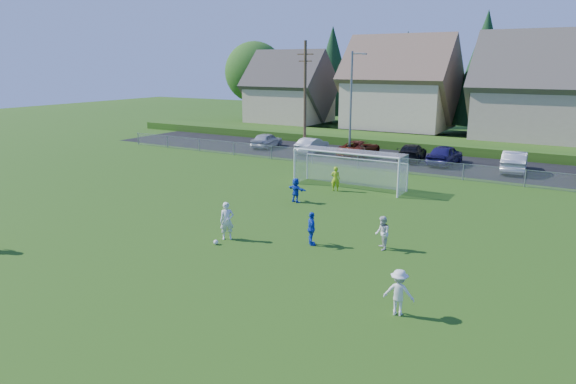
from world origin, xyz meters
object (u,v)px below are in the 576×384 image
Objects in this scene: goalkeeper at (335,179)px; car_b at (312,145)px; player_white_a at (227,221)px; car_d at (412,152)px; soccer_ball at (216,242)px; player_blue_a at (312,229)px; player_white_c at (399,292)px; car_e at (445,155)px; car_c at (359,148)px; player_blue_b at (296,190)px; car_f at (514,161)px; player_white_b at (382,233)px; car_a at (267,140)px; soccer_goal at (350,163)px.

car_b is (-8.13, 11.96, -0.10)m from goalkeeper.
player_white_a is 0.37× the size of car_d.
soccer_ball is 0.14× the size of player_blue_a.
player_white_c is at bearing 122.83° from car_b.
player_blue_a is at bearing 91.30° from goalkeeper.
player_white_a reaches higher than car_b.
car_c is at bearing 3.89° from car_e.
car_c is at bearing -65.01° from player_blue_b.
soccer_ball is 26.04m from car_f.
goalkeeper reaches higher than car_c.
player_blue_a is 22.81m from car_f.
car_d is at bearing 162.65° from player_white_b.
car_a is 9.73m from car_c.
car_d is at bearing -33.27° from player_blue_a.
car_a is at bearing -58.42° from player_white_c.
car_b is 0.89× the size of car_d.
player_blue_b is at bearing 76.23° from car_d.
player_white_b is at bearing -22.20° from player_white_a.
car_e is (17.18, 0.13, 0.09)m from car_a.
car_e is 0.64× the size of soccer_goal.
car_b is at bearing 170.16° from car_a.
soccer_goal reaches higher than car_c.
goalkeeper reaches higher than player_white_c.
player_white_a is at bearing 63.83° from car_f.
car_a is 0.57× the size of soccer_goal.
player_white_a is 9.86m from player_white_c.
player_blue_b is (-0.54, 7.38, -0.16)m from player_white_a.
player_white_c is (9.36, -3.11, -0.10)m from player_white_a.
player_white_a is at bearing 114.87° from car_a.
player_white_c is at bearing -168.07° from player_blue_a.
goalkeeper reaches higher than player_blue_b.
player_white_b is 0.95× the size of goalkeeper.
soccer_ball is 0.05× the size of car_b.
car_a is at bearing 77.27° from player_white_a.
soccer_ball is at bearing 107.68° from car_b.
goalkeeper is at bearing -105.29° from soccer_goal.
car_f is at bearing 167.78° from car_d.
player_blue_b is 0.20× the size of soccer_goal.
player_white_b reaches higher than soccer_ball.
goalkeeper is 0.22× the size of soccer_goal.
car_f is at bearing -144.59° from goalkeeper.
car_f reaches higher than player_blue_a.
player_blue_a is at bearing -22.71° from player_white_a.
player_white_b is 0.36× the size of car_a.
car_d is at bearing 87.28° from soccer_ball.
car_b is at bearing 66.94° from player_white_a.
player_white_c is 26.55m from car_f.
car_e is at bearing -87.35° from player_white_c.
player_white_c is 27.32m from car_e.
goalkeeper is (0.82, 3.71, 0.07)m from player_blue_b.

